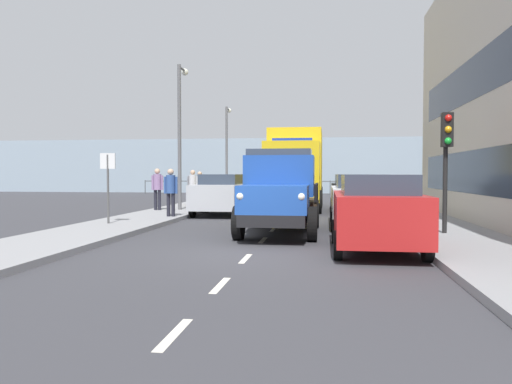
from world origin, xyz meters
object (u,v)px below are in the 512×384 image
at_px(lamp_post_promenade, 180,124).
at_px(lamp_post_far, 227,143).
at_px(car_black_kerbside_2, 350,192).
at_px(street_sign, 108,176).
at_px(pedestrian_couple_a, 171,188).
at_px(pedestrian_near_railing, 200,185).
at_px(traffic_light_near, 447,146).
at_px(car_red_kerbside_near, 376,212).
at_px(truck_vintage_blue, 280,193).
at_px(lorry_cargo_yellow, 296,167).
at_px(car_silver_oppositeside_0, 221,194).
at_px(pedestrian_couple_b, 193,185).
at_px(car_white_kerbside_1, 360,200).
at_px(pedestrian_with_bag, 157,185).

distance_m(lamp_post_promenade, lamp_post_far, 11.77).
relative_size(car_black_kerbside_2, lamp_post_far, 0.64).
bearing_deg(street_sign, pedestrian_couple_a, -112.64).
distance_m(pedestrian_near_railing, traffic_light_near, 14.57).
relative_size(lamp_post_promenade, street_sign, 2.85).
bearing_deg(car_red_kerbside_near, lamp_post_far, -70.41).
relative_size(car_red_kerbside_near, pedestrian_near_railing, 2.25).
distance_m(truck_vintage_blue, pedestrian_near_railing, 11.75).
xyz_separation_m(car_red_kerbside_near, car_black_kerbside_2, (-0.00, -11.62, -0.00)).
xyz_separation_m(lorry_cargo_yellow, car_silver_oppositeside_0, (2.90, 4.13, -1.18)).
distance_m(pedestrian_couple_a, street_sign, 3.08).
relative_size(car_silver_oppositeside_0, pedestrian_couple_b, 2.23).
bearing_deg(truck_vintage_blue, car_black_kerbside_2, -105.33).
bearing_deg(car_black_kerbside_2, car_red_kerbside_near, 90.00).
bearing_deg(pedestrian_near_railing, pedestrian_couple_b, 91.31).
distance_m(lorry_cargo_yellow, car_silver_oppositeside_0, 5.19).
height_order(traffic_light_near, lamp_post_far, lamp_post_far).
bearing_deg(pedestrian_near_railing, pedestrian_couple_a, 95.56).
height_order(truck_vintage_blue, street_sign, truck_vintage_blue).
bearing_deg(pedestrian_couple_b, truck_vintage_blue, 119.05).
relative_size(car_white_kerbside_1, pedestrian_couple_a, 2.56).
xyz_separation_m(car_white_kerbside_1, pedestrian_couple_b, (7.48, -6.71, 0.30)).
height_order(pedestrian_couple_b, pedestrian_near_railing, pedestrian_couple_b).
height_order(pedestrian_with_bag, pedestrian_couple_b, pedestrian_with_bag).
bearing_deg(car_black_kerbside_2, car_silver_oppositeside_0, 24.87).
bearing_deg(lamp_post_far, pedestrian_couple_b, 91.85).
bearing_deg(lamp_post_far, pedestrian_couple_a, 93.56).
bearing_deg(car_red_kerbside_near, pedestrian_couple_a, -43.66).
xyz_separation_m(lorry_cargo_yellow, lamp_post_far, (5.23, -8.70, 1.77)).
height_order(car_white_kerbside_1, traffic_light_near, traffic_light_near).
bearing_deg(car_red_kerbside_near, car_silver_oppositeside_0, -58.91).
height_order(lorry_cargo_yellow, car_red_kerbside_near, lorry_cargo_yellow).
relative_size(truck_vintage_blue, street_sign, 2.51).
xyz_separation_m(pedestrian_couple_a, pedestrian_with_bag, (1.60, -3.09, 0.03)).
bearing_deg(lamp_post_far, truck_vintage_blue, 105.73).
relative_size(car_red_kerbside_near, street_sign, 1.72).
relative_size(car_white_kerbside_1, car_black_kerbside_2, 1.16).
relative_size(car_black_kerbside_2, pedestrian_couple_a, 2.20).
relative_size(car_white_kerbside_1, street_sign, 2.02).
relative_size(lamp_post_far, street_sign, 2.74).
distance_m(traffic_light_near, lamp_post_promenade, 12.39).
distance_m(car_silver_oppositeside_0, pedestrian_couple_a, 2.91).
height_order(car_black_kerbside_2, traffic_light_near, traffic_light_near).
xyz_separation_m(lamp_post_promenade, lamp_post_far, (0.25, -11.76, -0.14)).
bearing_deg(lamp_post_promenade, pedestrian_with_bag, 30.93).
distance_m(lamp_post_promenade, street_sign, 6.85).
height_order(lamp_post_promenade, lamp_post_far, lamp_post_promenade).
xyz_separation_m(car_black_kerbside_2, pedestrian_couple_b, (7.48, -0.29, 0.31)).
bearing_deg(car_white_kerbside_1, lorry_cargo_yellow, -72.20).
height_order(lamp_post_promenade, street_sign, lamp_post_promenade).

